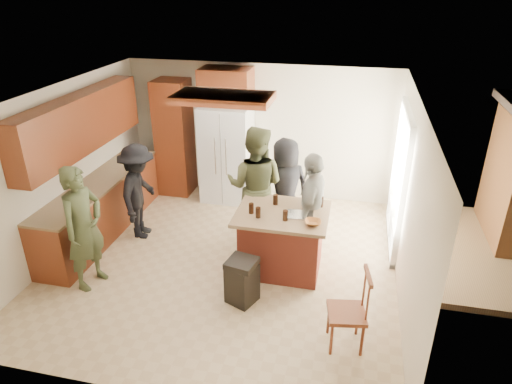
% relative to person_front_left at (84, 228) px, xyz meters
% --- Properties ---
extents(person_front_left, '(0.60, 0.73, 1.75)m').
position_rel_person_front_left_xyz_m(person_front_left, '(0.00, 0.00, 0.00)').
color(person_front_left, '#363D24').
rests_on(person_front_left, ground).
extents(person_behind_left, '(0.94, 0.59, 1.91)m').
position_rel_person_front_left_xyz_m(person_behind_left, '(1.95, 1.64, 0.08)').
color(person_behind_left, '#353921').
rests_on(person_behind_left, ground).
extents(person_behind_right, '(0.95, 0.86, 1.63)m').
position_rel_person_front_left_xyz_m(person_behind_right, '(2.37, 1.98, -0.06)').
color(person_behind_right, black).
rests_on(person_behind_right, ground).
extents(person_side_right, '(0.67, 1.07, 1.71)m').
position_rel_person_front_left_xyz_m(person_side_right, '(2.88, 1.25, -0.02)').
color(person_side_right, gray).
rests_on(person_side_right, ground).
extents(person_counter, '(0.58, 1.06, 1.57)m').
position_rel_person_front_left_xyz_m(person_counter, '(0.12, 1.37, -0.09)').
color(person_counter, black).
rests_on(person_counter, ground).
extents(left_cabinetry, '(0.64, 3.00, 2.30)m').
position_rel_person_front_left_xyz_m(left_cabinetry, '(-0.60, 1.31, 0.08)').
color(left_cabinetry, maroon).
rests_on(left_cabinetry, ground).
extents(back_wall_units, '(1.80, 0.60, 2.45)m').
position_rel_person_front_left_xyz_m(back_wall_units, '(0.31, 3.11, 0.50)').
color(back_wall_units, maroon).
rests_on(back_wall_units, ground).
extents(refrigerator, '(0.90, 0.76, 1.80)m').
position_rel_person_front_left_xyz_m(refrigerator, '(1.09, 3.03, 0.02)').
color(refrigerator, white).
rests_on(refrigerator, ground).
extents(kitchen_island, '(1.28, 1.03, 0.93)m').
position_rel_person_front_left_xyz_m(kitchen_island, '(2.51, 0.92, -0.40)').
color(kitchen_island, '#983627').
rests_on(kitchen_island, ground).
extents(island_items, '(1.02, 0.69, 0.15)m').
position_rel_person_front_left_xyz_m(island_items, '(2.68, 0.83, 0.10)').
color(island_items, silver).
rests_on(island_items, kitchen_island).
extents(trash_bin, '(0.45, 0.45, 0.63)m').
position_rel_person_front_left_xyz_m(trash_bin, '(2.13, 0.08, -0.56)').
color(trash_bin, black).
rests_on(trash_bin, ground).
extents(spindle_chair, '(0.48, 0.48, 0.99)m').
position_rel_person_front_left_xyz_m(spindle_chair, '(3.50, -0.42, -0.42)').
color(spindle_chair, maroon).
rests_on(spindle_chair, ground).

